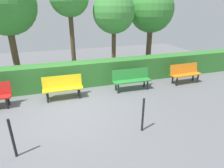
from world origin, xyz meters
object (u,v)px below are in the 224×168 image
Objects in this scene: bench_yellow at (63,86)px; tree_near at (151,10)px; bench_orange at (185,73)px; bench_green at (131,79)px; tree_end at (5,5)px; tree_mid at (114,13)px.

bench_yellow is 6.68m from tree_near.
bench_green reaches higher than bench_orange.
bench_orange is at bearing 158.81° from tree_end.
bench_orange is 2.63m from bench_green.
tree_mid is at bearing -136.12° from bench_yellow.
tree_end is (4.65, -2.79, 2.83)m from bench_green.
bench_yellow is at bearing -2.10° from bench_orange.
tree_mid is at bearing -91.84° from bench_green.
bench_yellow is at bearing 31.30° from tree_near.
bench_green and bench_yellow have the same top height.
tree_mid reaches higher than bench_orange.
tree_end is at bearing -29.76° from bench_green.
tree_end reaches higher than bench_green.
bench_orange is at bearing 131.50° from tree_mid.
tree_near reaches higher than bench_orange.
bench_orange is at bearing -179.39° from bench_green.
tree_mid reaches higher than bench_yellow.
tree_end is (7.28, -2.82, 2.83)m from bench_orange.
bench_green is 0.35× the size of tree_end.
bench_orange is at bearing 92.55° from tree_near.
bench_orange is 1.00× the size of bench_yellow.
bench_green is 6.12m from tree_end.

